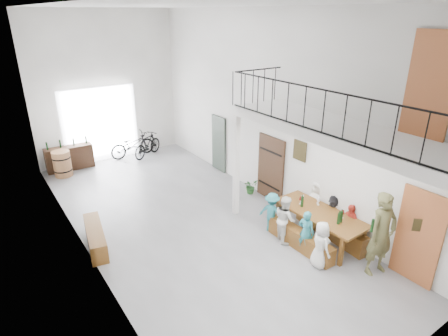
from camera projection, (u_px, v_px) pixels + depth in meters
floor at (189, 219)px, 10.43m from camera, size 12.00×12.00×0.00m
room_walls at (183, 92)px, 9.06m from camera, size 12.00×12.00×12.00m
gateway_portal at (101, 125)px, 14.19m from camera, size 2.80×0.08×2.80m
right_wall_decor at (312, 162)px, 9.75m from camera, size 0.07×8.28×5.07m
balcony at (337, 133)px, 7.95m from camera, size 1.52×5.62×4.00m
tasting_table at (319, 215)px, 9.24m from camera, size 1.04×2.40×0.79m
bench_inner at (300, 240)px, 9.10m from camera, size 0.31×1.95×0.45m
bench_wall at (330, 228)px, 9.55m from camera, size 0.43×2.22×0.51m
tableware at (321, 207)px, 9.18m from camera, size 0.54×1.31×0.35m
side_bench at (95, 237)px, 9.17m from camera, size 0.68×1.77×0.49m
oak_barrel at (62, 164)px, 13.05m from camera, size 0.62×0.62×0.91m
serving_counter at (70, 158)px, 13.64m from camera, size 1.66×0.53×0.87m
counter_bottles at (67, 143)px, 13.44m from camera, size 1.40×0.11×0.28m
guest_left_a at (321, 245)px, 8.31m from camera, size 0.48×0.62×1.13m
guest_left_b at (306, 232)px, 8.78m from camera, size 0.38×0.47×1.13m
guest_left_c at (285, 219)px, 9.28m from camera, size 0.64×0.72×1.22m
guest_left_d at (272, 212)px, 9.71m from camera, size 0.66×0.80×1.08m
guest_right_a at (349, 224)px, 9.15m from camera, size 0.39×0.68×1.09m
guest_right_b at (333, 214)px, 9.62m from camera, size 0.36×1.01×1.08m
guest_right_c at (316, 202)px, 10.11m from camera, size 0.46×0.64×1.21m
host_standing at (382, 234)px, 7.98m from camera, size 0.77×0.57×1.92m
potted_plant at (251, 186)px, 11.86m from camera, size 0.44×0.39×0.47m
bicycle_near at (133, 145)px, 14.84m from camera, size 1.87×0.76×0.96m
bicycle_far at (147, 145)px, 14.84m from camera, size 1.62×1.18×0.96m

